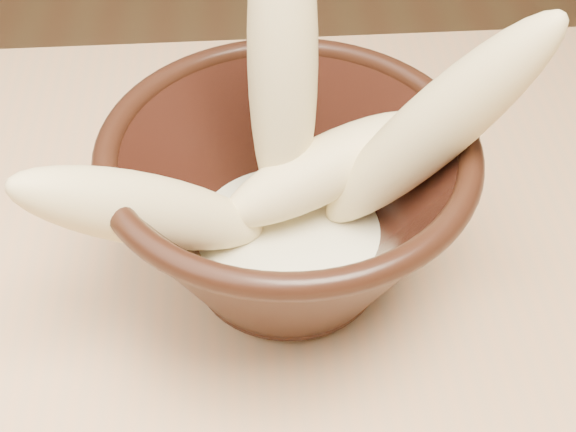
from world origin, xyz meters
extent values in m
cylinder|color=black|center=(0.01, 0.13, 0.76)|extent=(0.09, 0.09, 0.01)
cylinder|color=black|center=(0.01, 0.13, 0.78)|extent=(0.09, 0.09, 0.01)
torus|color=black|center=(0.01, 0.13, 0.85)|extent=(0.20, 0.20, 0.01)
cylinder|color=beige|center=(0.01, 0.13, 0.79)|extent=(0.11, 0.11, 0.02)
ellipsoid|color=#DBC181|center=(0.01, 0.17, 0.88)|extent=(0.04, 0.08, 0.19)
ellipsoid|color=#DBC181|center=(-0.06, 0.11, 0.84)|extent=(0.15, 0.10, 0.12)
ellipsoid|color=#DBC181|center=(0.08, 0.13, 0.86)|extent=(0.13, 0.07, 0.17)
ellipsoid|color=#DBC181|center=(0.03, 0.15, 0.82)|extent=(0.13, 0.08, 0.06)
camera|label=1|loc=(-0.01, -0.18, 1.11)|focal=50.00mm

